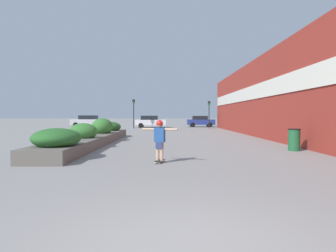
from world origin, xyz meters
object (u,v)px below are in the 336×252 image
at_px(car_center_left, 265,121).
at_px(traffic_light_left, 135,109).
at_px(car_leftmost, 152,121).
at_px(car_rightmost, 89,121).
at_px(traffic_light_right, 210,110).
at_px(skateboard, 161,161).
at_px(car_center_right, 202,121).
at_px(skateboarder, 161,136).
at_px(trash_bin, 296,140).

bearing_deg(car_center_left, traffic_light_left, -75.72).
xyz_separation_m(car_leftmost, car_rightmost, (-8.66, 0.63, 0.03)).
height_order(car_leftmost, traffic_light_right, traffic_light_right).
height_order(skateboard, car_center_right, car_center_right).
bearing_deg(skateboarder, car_center_left, 86.09).
relative_size(car_center_left, traffic_light_right, 1.25).
xyz_separation_m(trash_bin, traffic_light_right, (-0.69, 23.79, 1.83)).
height_order(car_rightmost, traffic_light_left, traffic_light_left).
relative_size(car_center_right, car_rightmost, 0.91).
height_order(trash_bin, car_center_left, car_center_left).
height_order(trash_bin, car_rightmost, car_rightmost).
relative_size(skateboard, trash_bin, 0.66).
height_order(skateboarder, trash_bin, skateboarder).
bearing_deg(skateboard, car_center_left, 86.09).
bearing_deg(traffic_light_right, trash_bin, -88.33).
bearing_deg(skateboard, trash_bin, 49.40).
bearing_deg(car_center_right, skateboard, -8.71).
bearing_deg(car_leftmost, traffic_light_left, -32.06).
bearing_deg(traffic_light_left, car_center_right, 29.17).
bearing_deg(traffic_light_right, car_center_right, 97.24).
bearing_deg(car_center_left, car_rightmost, -88.14).
xyz_separation_m(car_center_left, traffic_light_left, (-17.59, -4.48, 1.67)).
bearing_deg(car_center_right, car_rightmost, -85.37).
relative_size(car_center_right, traffic_light_left, 1.06).
height_order(car_rightmost, traffic_light_right, traffic_light_right).
relative_size(skateboarder, traffic_light_left, 0.38).
bearing_deg(car_leftmost, car_center_right, 105.27).
bearing_deg(car_rightmost, car_center_left, -88.14).
height_order(skateboard, traffic_light_right, traffic_light_right).
relative_size(trash_bin, car_center_left, 0.24).
xyz_separation_m(traffic_light_left, traffic_light_right, (9.45, 0.41, -0.12)).
height_order(car_leftmost, car_center_right, car_leftmost).
xyz_separation_m(skateboarder, car_center_right, (4.88, 31.86, -0.12)).
xyz_separation_m(trash_bin, traffic_light_left, (-10.14, 23.37, 1.94)).
xyz_separation_m(trash_bin, car_rightmost, (-16.89, 27.06, 0.34)).
xyz_separation_m(skateboarder, car_rightmost, (-10.74, 30.59, -0.08)).
height_order(trash_bin, car_center_right, car_center_right).
distance_m(skateboard, traffic_light_right, 27.95).
relative_size(car_center_left, car_rightmost, 1.01).
relative_size(car_center_left, car_center_right, 1.12).
height_order(skateboarder, car_rightmost, car_rightmost).
height_order(skateboard, car_center_left, car_center_left).
bearing_deg(car_center_right, car_leftmost, -74.73).
distance_m(car_center_right, traffic_light_left, 10.29).
bearing_deg(trash_bin, traffic_light_left, 113.45).
bearing_deg(skateboard, skateboarder, 114.29).
relative_size(traffic_light_left, traffic_light_right, 1.06).
bearing_deg(traffic_light_left, traffic_light_right, 2.51).
xyz_separation_m(skateboard, car_leftmost, (-2.08, 29.96, 0.76)).
relative_size(skateboard, car_leftmost, 0.17).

